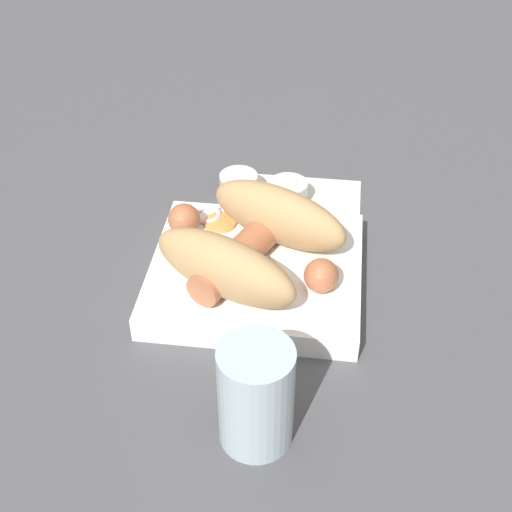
{
  "coord_description": "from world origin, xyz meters",
  "views": [
    {
      "loc": [
        0.07,
        -0.55,
        0.5
      ],
      "look_at": [
        0.0,
        0.0,
        0.04
      ],
      "focal_mm": 50.0,
      "sensor_mm": 36.0,
      "label": 1
    }
  ],
  "objects_px": {
    "bread_roll": "(253,240)",
    "condiment_cup_near": "(288,195)",
    "food_tray": "(256,273)",
    "sausage": "(249,246)",
    "condiment_cup_far": "(239,187)",
    "drink_glass": "(256,396)"
  },
  "relations": [
    {
      "from": "food_tray",
      "to": "condiment_cup_near",
      "type": "distance_m",
      "value": 0.15
    },
    {
      "from": "bread_roll",
      "to": "sausage",
      "type": "distance_m",
      "value": 0.02
    },
    {
      "from": "bread_roll",
      "to": "condiment_cup_far",
      "type": "distance_m",
      "value": 0.16
    },
    {
      "from": "bread_roll",
      "to": "condiment_cup_near",
      "type": "xyz_separation_m",
      "value": [
        0.02,
        0.14,
        -0.04
      ]
    },
    {
      "from": "food_tray",
      "to": "bread_roll",
      "type": "xyz_separation_m",
      "value": [
        -0.0,
        -0.0,
        0.04
      ]
    },
    {
      "from": "bread_roll",
      "to": "sausage",
      "type": "xyz_separation_m",
      "value": [
        -0.0,
        0.01,
        -0.01
      ]
    },
    {
      "from": "bread_roll",
      "to": "condiment_cup_far",
      "type": "relative_size",
      "value": 4.46
    },
    {
      "from": "food_tray",
      "to": "sausage",
      "type": "height_order",
      "value": "sausage"
    },
    {
      "from": "food_tray",
      "to": "drink_glass",
      "type": "relative_size",
      "value": 2.15
    },
    {
      "from": "condiment_cup_near",
      "to": "condiment_cup_far",
      "type": "xyz_separation_m",
      "value": [
        -0.06,
        0.01,
        0.0
      ]
    },
    {
      "from": "condiment_cup_far",
      "to": "food_tray",
      "type": "bearing_deg",
      "value": -75.18
    },
    {
      "from": "food_tray",
      "to": "bread_roll",
      "type": "bearing_deg",
      "value": -166.7
    },
    {
      "from": "bread_roll",
      "to": "condiment_cup_near",
      "type": "relative_size",
      "value": 4.46
    },
    {
      "from": "bread_roll",
      "to": "sausage",
      "type": "height_order",
      "value": "bread_roll"
    },
    {
      "from": "bread_roll",
      "to": "drink_glass",
      "type": "distance_m",
      "value": 0.19
    },
    {
      "from": "sausage",
      "to": "condiment_cup_far",
      "type": "xyz_separation_m",
      "value": [
        -0.03,
        0.15,
        -0.03
      ]
    },
    {
      "from": "food_tray",
      "to": "drink_glass",
      "type": "bearing_deg",
      "value": -82.76
    },
    {
      "from": "condiment_cup_near",
      "to": "food_tray",
      "type": "bearing_deg",
      "value": -97.85
    },
    {
      "from": "food_tray",
      "to": "sausage",
      "type": "relative_size",
      "value": 1.16
    },
    {
      "from": "sausage",
      "to": "condiment_cup_near",
      "type": "distance_m",
      "value": 0.14
    },
    {
      "from": "drink_glass",
      "to": "condiment_cup_near",
      "type": "bearing_deg",
      "value": 90.69
    },
    {
      "from": "food_tray",
      "to": "sausage",
      "type": "xyz_separation_m",
      "value": [
        -0.01,
        0.01,
        0.03
      ]
    }
  ]
}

